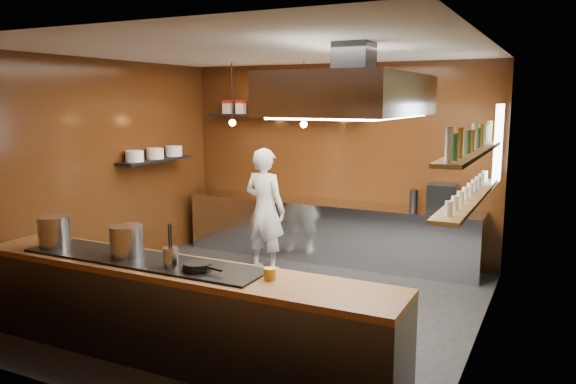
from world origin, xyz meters
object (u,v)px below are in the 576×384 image
Objects in this scene: extractor_hood at (353,94)px; stockpot_small at (126,241)px; stockpot_large at (54,231)px; espresso_machine at (442,198)px; chef at (265,210)px.

extractor_hood reaches higher than stockpot_small.
stockpot_large is (-2.82, -1.23, -1.41)m from extractor_hood.
espresso_machine is 2.50m from chef.
extractor_hood is at bearing 32.38° from stockpot_small.
chef is (0.92, 2.90, -0.21)m from stockpot_large.
stockpot_large is at bearing -135.72° from espresso_machine.
extractor_hood is 3.01m from espresso_machine.
stockpot_small is 0.84× the size of espresso_machine.
stockpot_large is 0.18× the size of chef.
espresso_machine is at bearing 81.52° from extractor_hood.
espresso_machine is (0.39, 2.63, -1.41)m from extractor_hood.
chef is (-1.91, 1.66, -1.62)m from extractor_hood.
chef is (-2.30, -0.97, -0.20)m from espresso_machine.
chef is at bearing 72.41° from stockpot_large.
stockpot_large is 1.00× the size of stockpot_small.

